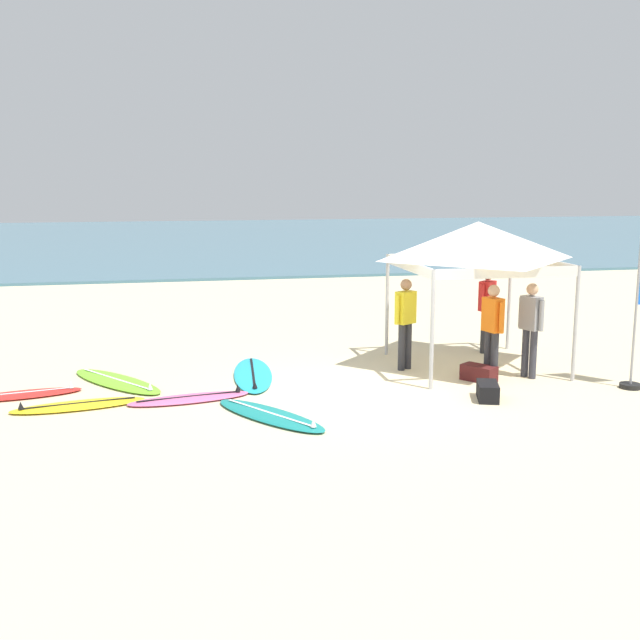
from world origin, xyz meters
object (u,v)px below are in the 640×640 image
at_px(surfboard_teal, 270,415).
at_px(gear_bag_near_tent, 479,373).
at_px(surfboard_cyan, 253,374).
at_px(surfboard_red, 22,394).
at_px(person_red, 487,305).
at_px(surfboard_lime, 117,381).
at_px(canopy_tent, 478,241).
at_px(person_yellow, 405,318).
at_px(person_orange, 492,325).
at_px(gear_bag_by_pole, 488,391).
at_px(surfboard_pink, 190,398).
at_px(person_grey, 531,324).
at_px(surfboard_yellow, 78,405).

distance_m(surfboard_teal, gear_bag_near_tent, 4.14).
distance_m(surfboard_cyan, surfboard_red, 3.91).
bearing_deg(person_red, surfboard_lime, -172.50).
xyz_separation_m(canopy_tent, person_yellow, (-1.34, 0.07, -1.40)).
xyz_separation_m(canopy_tent, person_orange, (-0.08, -0.97, -1.40)).
bearing_deg(surfboard_lime, canopy_tent, -1.22).
height_order(surfboard_teal, gear_bag_near_tent, gear_bag_near_tent).
bearing_deg(surfboard_teal, surfboard_cyan, 89.26).
distance_m(surfboard_teal, surfboard_lime, 3.42).
bearing_deg(surfboard_lime, gear_bag_by_pole, -20.79).
relative_size(surfboard_pink, person_grey, 1.19).
height_order(surfboard_yellow, surfboard_lime, same).
xyz_separation_m(surfboard_cyan, gear_bag_by_pole, (3.56, -2.25, 0.10)).
bearing_deg(surfboard_cyan, gear_bag_near_tent, -16.00).
relative_size(person_grey, person_red, 1.00).
xyz_separation_m(person_orange, gear_bag_near_tent, (-0.23, -0.02, -0.85)).
bearing_deg(canopy_tent, surfboard_lime, 178.78).
relative_size(person_grey, person_yellow, 1.00).
distance_m(surfboard_cyan, person_yellow, 3.01).
bearing_deg(surfboard_pink, surfboard_yellow, -178.92).
bearing_deg(surfboard_cyan, person_grey, -12.41).
relative_size(person_orange, gear_bag_by_pole, 2.85).
bearing_deg(person_red, gear_bag_by_pole, -112.95).
height_order(surfboard_lime, person_yellow, person_yellow).
bearing_deg(gear_bag_near_tent, person_grey, 2.65).
xyz_separation_m(surfboard_teal, person_yellow, (2.88, 2.41, 0.95)).
distance_m(surfboard_yellow, person_orange, 7.10).
bearing_deg(person_grey, gear_bag_near_tent, -177.35).
distance_m(surfboard_red, surfboard_yellow, 1.26).
bearing_deg(surfboard_yellow, person_orange, 2.07).
bearing_deg(canopy_tent, surfboard_red, -177.12).
bearing_deg(surfboard_red, surfboard_teal, -26.70).
bearing_deg(person_grey, surfboard_yellow, -177.92).
bearing_deg(person_yellow, surfboard_teal, -140.12).
height_order(person_yellow, gear_bag_near_tent, person_yellow).
relative_size(surfboard_yellow, surfboard_pink, 1.04).
distance_m(surfboard_red, gear_bag_near_tent, 7.78).
distance_m(surfboard_red, person_orange, 8.06).
distance_m(surfboard_lime, person_grey, 7.39).
bearing_deg(person_yellow, person_grey, -26.80).
bearing_deg(surfboard_lime, person_yellow, -0.74).
xyz_separation_m(surfboard_cyan, person_red, (4.92, 0.97, 0.95)).
distance_m(surfboard_yellow, surfboard_teal, 3.09).
bearing_deg(surfboard_yellow, person_grey, 2.08).
bearing_deg(gear_bag_near_tent, person_yellow, 134.36).
bearing_deg(person_orange, gear_bag_near_tent, -175.70).
distance_m(canopy_tent, gear_bag_by_pole, 3.15).
bearing_deg(surfboard_lime, person_red, 7.50).
xyz_separation_m(person_grey, person_yellow, (-2.01, 1.01, 0.00)).
bearing_deg(surfboard_lime, surfboard_teal, -46.42).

